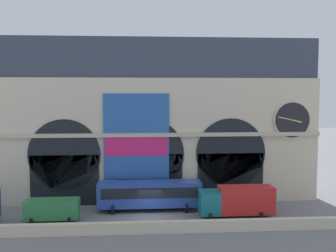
% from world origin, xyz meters
% --- Properties ---
extents(ground_plane, '(200.00, 200.00, 0.00)m').
position_xyz_m(ground_plane, '(0.00, 0.00, 0.00)').
color(ground_plane, slate).
extents(quay_parapet_wall, '(90.00, 0.70, 1.05)m').
position_xyz_m(quay_parapet_wall, '(0.00, -4.86, 0.53)').
color(quay_parapet_wall, beige).
rests_on(quay_parapet_wall, ground).
extents(station_building, '(39.22, 5.29, 18.81)m').
position_xyz_m(station_building, '(0.02, 7.45, 9.10)').
color(station_building, beige).
rests_on(station_building, ground).
extents(van_midwest, '(5.20, 2.48, 2.20)m').
position_xyz_m(van_midwest, '(-9.63, -0.78, 1.25)').
color(van_midwest, '#2D7A42').
rests_on(van_midwest, ground).
extents(bus_center, '(11.00, 3.25, 3.10)m').
position_xyz_m(bus_center, '(-0.01, 2.36, 1.78)').
color(bus_center, '#28479E').
rests_on(bus_center, ground).
extents(box_truck_mideast, '(7.50, 2.91, 3.12)m').
position_xyz_m(box_truck_mideast, '(8.77, -0.69, 1.70)').
color(box_truck_mideast, '#19727A').
rests_on(box_truck_mideast, ground).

